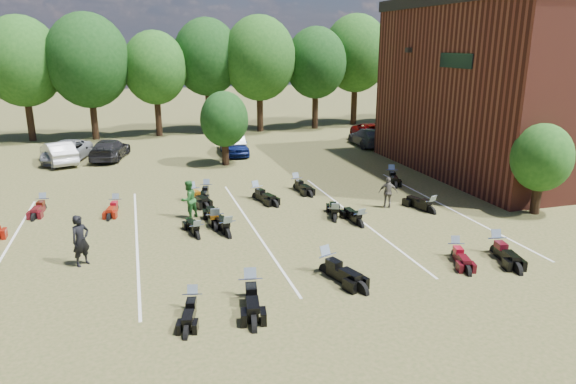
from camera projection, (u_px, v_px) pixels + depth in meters
name	position (u px, v px, depth m)	size (l,w,h in m)	color
ground	(340.00, 244.00, 21.01)	(160.00, 160.00, 0.00)	brown
car_1	(58.00, 153.00, 34.85)	(1.61, 4.61, 1.52)	silver
car_2	(67.00, 151.00, 35.60)	(2.33, 5.05, 1.40)	gray
car_3	(110.00, 149.00, 36.23)	(1.98, 4.87, 1.41)	black
car_4	(234.00, 144.00, 37.79)	(1.78, 4.42, 1.51)	navy
car_5	(232.00, 142.00, 38.56)	(1.57, 4.50, 1.48)	beige
car_6	(373.00, 134.00, 41.62)	(2.64, 5.72, 1.59)	#5D0505
car_7	(367.00, 137.00, 40.95)	(1.95, 4.79, 1.39)	#343439
person_black	(81.00, 240.00, 18.78)	(0.70, 0.46, 1.93)	black
person_green	(189.00, 199.00, 23.90)	(0.88, 0.69, 1.82)	#246127
person_grey	(388.00, 192.00, 25.47)	(0.92, 0.39, 1.58)	#635D55
motorcycle_1	(193.00, 310.00, 15.81)	(0.64, 2.00, 1.12)	black
motorcycle_2	(251.00, 298.00, 16.55)	(0.80, 2.50, 1.39)	black
motorcycle_3	(327.00, 273.00, 18.37)	(0.80, 2.50, 1.40)	black
motorcycle_5	(495.00, 254.00, 20.06)	(0.76, 2.39, 1.33)	black
motorcycle_6	(455.00, 257.00, 19.73)	(0.66, 2.07, 1.15)	#400911
motorcycle_8	(215.00, 229.00, 22.69)	(0.81, 2.53, 1.41)	black
motorcycle_9	(228.00, 236.00, 21.83)	(0.75, 2.37, 1.32)	black
motorcycle_10	(197.00, 238.00, 21.68)	(0.65, 2.03, 1.13)	black
motorcycle_11	(360.00, 226.00, 23.06)	(0.69, 2.15, 1.20)	black
motorcycle_12	(335.00, 221.00, 23.78)	(0.70, 2.20, 1.23)	black
motorcycle_13	(430.00, 213.00, 24.86)	(0.73, 2.28, 1.27)	black
motorcycle_14	(44.00, 210.00, 25.33)	(0.67, 2.11, 1.17)	#500B13
motorcycle_15	(116.00, 210.00, 25.31)	(0.64, 2.02, 1.12)	maroon
motorcycle_16	(207.00, 195.00, 27.86)	(0.67, 2.12, 1.18)	black
motorcycle_17	(193.00, 201.00, 26.81)	(0.78, 2.44, 1.36)	black
motorcycle_18	(257.00, 198.00, 27.18)	(0.75, 2.36, 1.32)	black
motorcycle_19	(296.00, 189.00, 28.97)	(0.73, 2.29, 1.27)	black
motorcycle_20	(391.00, 180.00, 30.87)	(0.73, 2.30, 1.28)	black
tree_line	(208.00, 62.00, 45.65)	(56.00, 6.00, 9.79)	black
young_tree_near_building	(542.00, 158.00, 24.06)	(2.80, 2.80, 4.16)	black
young_tree_midfield	(224.00, 119.00, 33.85)	(3.20, 3.20, 4.70)	black
parking_lines	(253.00, 227.00, 22.94)	(20.10, 14.00, 0.01)	silver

